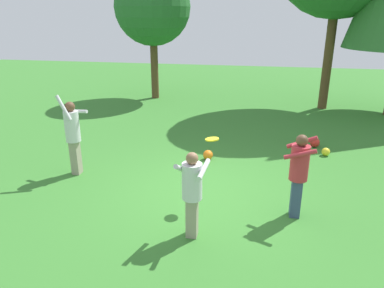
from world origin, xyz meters
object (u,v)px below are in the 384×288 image
object	(u,v)px
frisbee	(212,139)
tree_left	(152,7)
ball_orange	(208,155)
person_catcher	(299,169)
person_thrower	(73,132)
ball_yellow	(326,152)
person_bystander	(192,188)
ball_red	(315,142)

from	to	relation	value
frisbee	tree_left	world-z (taller)	tree_left
frisbee	tree_left	xyz separation A→B (m)	(-3.84, 9.09, 2.52)
frisbee	ball_orange	xyz separation A→B (m)	(-0.39, 2.23, -1.24)
frisbee	ball_orange	distance (m)	2.58
person_catcher	frisbee	world-z (taller)	person_catcher
person_thrower	person_catcher	distance (m)	5.13
ball_yellow	tree_left	bearing A→B (deg)	137.60
person_bystander	tree_left	world-z (taller)	tree_left
ball_orange	ball_yellow	distance (m)	3.23
ball_orange	ball_red	xyz separation A→B (m)	(2.90, 1.53, 0.01)
person_thrower	ball_orange	distance (m)	3.45
person_thrower	person_bystander	xyz separation A→B (m)	(3.22, -2.03, -0.15)
tree_left	person_catcher	bearing A→B (deg)	-59.57
person_thrower	tree_left	size ratio (longest dim) A/B	0.36
frisbee	ball_yellow	size ratio (longest dim) A/B	1.54
person_thrower	tree_left	world-z (taller)	tree_left
person_catcher	tree_left	distance (m)	11.21
frisbee	person_catcher	bearing A→B (deg)	-8.40
ball_orange	person_thrower	bearing A→B (deg)	-154.00
tree_left	ball_yellow	bearing A→B (deg)	-42.40
person_bystander	ball_orange	distance (m)	3.58
ball_yellow	ball_orange	bearing A→B (deg)	-164.19
person_catcher	ball_red	bearing A→B (deg)	-93.71
ball_orange	tree_left	xyz separation A→B (m)	(-3.44, 6.87, 3.75)
person_thrower	ball_yellow	xyz separation A→B (m)	(6.10, 2.34, -0.96)
ball_yellow	tree_left	xyz separation A→B (m)	(-6.55, 5.98, 3.77)
ball_red	ball_yellow	xyz separation A→B (m)	(0.21, -0.65, -0.03)
frisbee	person_bystander	bearing A→B (deg)	-97.11
person_thrower	tree_left	distance (m)	8.80
ball_orange	tree_left	bearing A→B (deg)	116.63
person_catcher	ball_yellow	size ratio (longest dim) A/B	7.40
person_catcher	ball_orange	distance (m)	3.31
ball_orange	ball_yellow	world-z (taller)	ball_orange
person_thrower	frisbee	bearing A→B (deg)	-0.00
ball_red	person_bystander	bearing A→B (deg)	-117.99
person_catcher	person_bystander	size ratio (longest dim) A/B	1.05
frisbee	ball_red	xyz separation A→B (m)	(2.51, 3.76, -1.23)
person_catcher	ball_orange	xyz separation A→B (m)	(-2.04, 2.47, -0.84)
person_catcher	ball_red	size ratio (longest dim) A/B	5.95
person_catcher	tree_left	bearing A→B (deg)	-51.17
person_catcher	person_bystander	bearing A→B (deg)	37.69
person_catcher	ball_yellow	world-z (taller)	person_catcher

